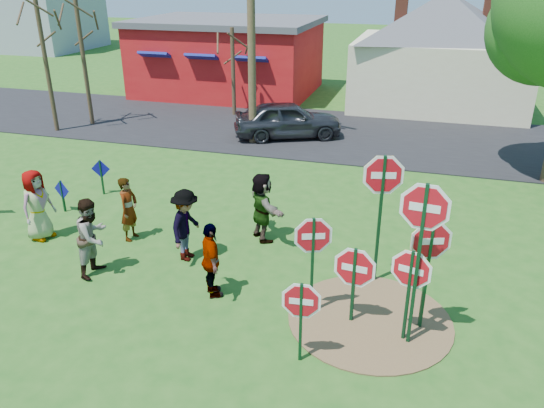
% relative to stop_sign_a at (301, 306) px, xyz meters
% --- Properties ---
extents(ground, '(120.00, 120.00, 0.00)m').
position_rel_stop_sign_a_xyz_m(ground, '(-3.45, 2.50, -1.12)').
color(ground, '#205217').
rests_on(ground, ground).
extents(road, '(120.00, 7.50, 0.04)m').
position_rel_stop_sign_a_xyz_m(road, '(-3.45, 14.00, -1.10)').
color(road, black).
rests_on(road, ground).
extents(dirt_patch, '(3.20, 3.20, 0.03)m').
position_rel_stop_sign_a_xyz_m(dirt_patch, '(1.05, 1.50, -1.10)').
color(dirt_patch, brown).
rests_on(dirt_patch, ground).
extents(red_building, '(9.40, 7.69, 3.90)m').
position_rel_stop_sign_a_xyz_m(red_building, '(-8.95, 20.49, 0.85)').
color(red_building, '#A61013').
rests_on(red_building, ground).
extents(cream_house, '(9.40, 9.40, 6.50)m').
position_rel_stop_sign_a_xyz_m(cream_house, '(2.05, 20.50, 1.81)').
color(cream_house, beige).
rests_on(cream_house, ground).
extents(stop_sign_a, '(0.92, 0.11, 1.69)m').
position_rel_stop_sign_a_xyz_m(stop_sign_a, '(0.00, 0.00, 0.00)').
color(stop_sign_a, '#0E361D').
rests_on(stop_sign_a, ground).
extents(stop_sign_b, '(1.12, 0.30, 3.06)m').
position_rel_stop_sign_a_xyz_m(stop_sign_b, '(0.97, 3.00, 1.10)').
color(stop_sign_b, '#0E361D').
rests_on(stop_sign_b, ground).
extents(stop_sign_c, '(1.14, 0.13, 3.30)m').
position_rel_stop_sign_a_xyz_m(stop_sign_c, '(1.80, 1.02, 1.22)').
color(stop_sign_c, '#0E361D').
rests_on(stop_sign_c, ground).
extents(stop_sign_d, '(0.98, 0.37, 2.39)m').
position_rel_stop_sign_a_xyz_m(stop_sign_d, '(1.99, 1.54, 0.58)').
color(stop_sign_d, '#0E361D').
rests_on(stop_sign_d, ground).
extents(stop_sign_e, '(1.10, 0.13, 1.75)m').
position_rel_stop_sign_a_xyz_m(stop_sign_e, '(0.70, 1.37, -0.01)').
color(stop_sign_e, '#0E361D').
rests_on(stop_sign_e, ground).
extents(stop_sign_f, '(0.97, 0.26, 1.99)m').
position_rel_stop_sign_a_xyz_m(stop_sign_f, '(1.71, 1.09, 0.26)').
color(stop_sign_f, '#0E361D').
rests_on(stop_sign_f, ground).
extents(stop_sign_g, '(0.94, 0.37, 2.23)m').
position_rel_stop_sign_a_xyz_m(stop_sign_g, '(-0.12, 1.41, 0.42)').
color(stop_sign_g, '#0E361D').
rests_on(stop_sign_g, ground).
extents(blue_diamond_c, '(0.56, 0.15, 0.95)m').
position_rel_stop_sign_a_xyz_m(blue_diamond_c, '(-7.86, 4.20, -0.55)').
color(blue_diamond_c, '#0E361D').
rests_on(blue_diamond_c, ground).
extents(blue_diamond_d, '(0.56, 0.13, 1.11)m').
position_rel_stop_sign_a_xyz_m(blue_diamond_d, '(-7.51, 5.62, -0.43)').
color(blue_diamond_d, '#0E361D').
rests_on(blue_diamond_d, ground).
extents(person_a, '(0.72, 0.98, 1.83)m').
position_rel_stop_sign_a_xyz_m(person_a, '(-7.41, 2.66, -0.20)').
color(person_a, '#415C96').
rests_on(person_a, ground).
extents(person_b, '(0.41, 0.61, 1.65)m').
position_rel_stop_sign_a_xyz_m(person_b, '(-5.19, 3.26, -0.29)').
color(person_b, '#1E6E5E').
rests_on(person_b, ground).
extents(person_c, '(0.71, 0.90, 1.81)m').
position_rel_stop_sign_a_xyz_m(person_c, '(-5.09, 1.57, -0.21)').
color(person_c, '#914E40').
rests_on(person_c, ground).
extents(person_d, '(0.66, 1.13, 1.75)m').
position_rel_stop_sign_a_xyz_m(person_d, '(-3.39, 2.73, -0.24)').
color(person_d, '#343339').
rests_on(person_d, ground).
extents(person_e, '(0.88, 1.04, 1.66)m').
position_rel_stop_sign_a_xyz_m(person_e, '(-2.24, 1.45, -0.29)').
color(person_e, '#482652').
rests_on(person_e, ground).
extents(person_f, '(1.45, 1.61, 1.78)m').
position_rel_stop_sign_a_xyz_m(person_f, '(-1.99, 4.19, -0.23)').
color(person_f, '#1B4B24').
rests_on(person_f, ground).
extents(suv, '(4.61, 3.30, 1.46)m').
position_rel_stop_sign_a_xyz_m(suv, '(-3.62, 12.88, -0.35)').
color(suv, '#323237').
rests_on(suv, road).
extents(utility_pole, '(2.20, 1.00, 9.53)m').
position_rel_stop_sign_a_xyz_m(utility_pole, '(-4.77, 11.86, 3.90)').
color(utility_pole, '#4C3823').
rests_on(utility_pole, ground).
extents(bare_tree_west, '(1.80, 1.80, 6.01)m').
position_rel_stop_sign_a_xyz_m(bare_tree_west, '(-13.26, 11.10, 2.77)').
color(bare_tree_west, '#382819').
rests_on(bare_tree_west, ground).
extents(bare_tree_east, '(1.80, 1.80, 3.95)m').
position_rel_stop_sign_a_xyz_m(bare_tree_east, '(-6.96, 15.73, 1.44)').
color(bare_tree_east, '#382819').
rests_on(bare_tree_east, ground).
extents(bare_tree_mid, '(1.80, 1.80, 5.85)m').
position_rel_stop_sign_a_xyz_m(bare_tree_mid, '(-12.43, 12.44, 2.66)').
color(bare_tree_mid, '#382819').
rests_on(bare_tree_mid, ground).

